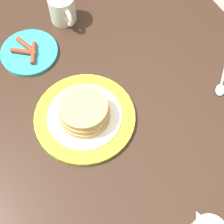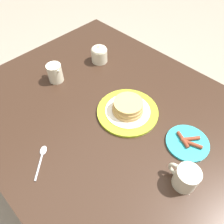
# 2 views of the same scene
# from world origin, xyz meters

# --- Properties ---
(ground_plane) EXTENTS (8.00, 8.00, 0.00)m
(ground_plane) POSITION_xyz_m (0.00, 0.00, 0.00)
(ground_plane) COLOR gray
(dining_table) EXTENTS (1.38, 0.98, 0.77)m
(dining_table) POSITION_xyz_m (0.00, 0.00, 0.65)
(dining_table) COLOR #332116
(dining_table) RESTS_ON ground_plane
(pancake_plate) EXTENTS (0.25, 0.25, 0.07)m
(pancake_plate) POSITION_xyz_m (0.02, -0.05, 0.79)
(pancake_plate) COLOR #AAC628
(pancake_plate) RESTS_ON dining_table
(side_plate_bacon) EXTENTS (0.16, 0.16, 0.02)m
(side_plate_bacon) POSITION_xyz_m (-0.24, -0.09, 0.77)
(side_plate_bacon) COLOR #2DADBC
(side_plate_bacon) RESTS_ON dining_table
(coffee_mug) EXTENTS (0.11, 0.08, 0.08)m
(coffee_mug) POSITION_xyz_m (-0.31, 0.05, 0.81)
(coffee_mug) COLOR beige
(coffee_mug) RESTS_ON dining_table
(spoon) EXTENTS (0.10, 0.11, 0.01)m
(spoon) POSITION_xyz_m (0.10, 0.32, 0.77)
(spoon) COLOR silver
(spoon) RESTS_ON dining_table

